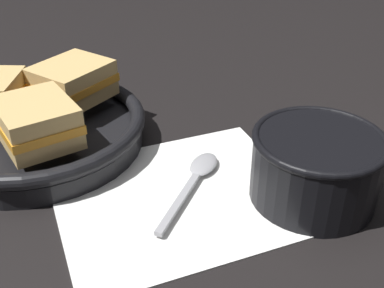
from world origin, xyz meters
TOP-DOWN VIEW (x-y plane):
  - ground_plane at (0.00, 0.00)m, footprint 4.00×4.00m
  - napkin at (-0.00, 0.01)m, footprint 0.29×0.26m
  - soup_bowl at (0.12, -0.07)m, footprint 0.13×0.13m
  - spoon at (0.03, 0.02)m, footprint 0.13×0.10m
  - skillet at (-0.09, 0.19)m, footprint 0.26×0.26m
  - sandwich_near_left at (-0.10, 0.13)m, footprint 0.08×0.09m
  - sandwich_near_right at (-0.03, 0.21)m, footprint 0.11×0.11m

SIDE VIEW (x-z plane):
  - ground_plane at x=0.00m, z-range 0.00..0.00m
  - napkin at x=0.00m, z-range 0.00..0.00m
  - spoon at x=0.03m, z-range 0.00..0.01m
  - skillet at x=-0.09m, z-range 0.00..0.04m
  - soup_bowl at x=0.12m, z-range 0.00..0.08m
  - sandwich_near_left at x=-0.10m, z-range 0.04..0.09m
  - sandwich_near_right at x=-0.03m, z-range 0.04..0.09m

